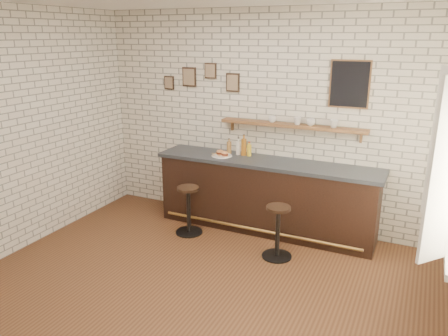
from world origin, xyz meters
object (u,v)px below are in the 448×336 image
at_px(shelf_cup_d, 334,124).
at_px(bar_stool_right, 278,230).
at_px(bar_stool_left, 189,209).
at_px(shelf_cup_b, 297,121).
at_px(shelf_cup_c, 311,122).
at_px(shelf_cup_a, 272,119).
at_px(bar_counter, 266,195).
at_px(ciabatta_sandwich, 222,153).
at_px(sandwich_plate, 222,156).
at_px(bitters_bottle_white, 238,148).
at_px(bitters_bottle_amber, 244,147).
at_px(condiment_bottle_yellow, 249,150).
at_px(bitters_bottle_brown, 229,147).

bearing_deg(shelf_cup_d, bar_stool_right, -133.79).
xyz_separation_m(bar_stool_left, shelf_cup_b, (1.26, 0.76, 1.19)).
bearing_deg(shelf_cup_c, shelf_cup_a, 92.54).
distance_m(bar_counter, bar_stool_left, 1.08).
xyz_separation_m(ciabatta_sandwich, shelf_cup_c, (1.16, 0.25, 0.49)).
xyz_separation_m(bar_counter, shelf_cup_a, (-0.01, 0.20, 1.04)).
height_order(shelf_cup_a, shelf_cup_b, shelf_cup_b).
xyz_separation_m(sandwich_plate, bar_stool_left, (-0.26, -0.51, -0.66)).
xyz_separation_m(bitters_bottle_white, shelf_cup_d, (1.30, 0.08, 0.44)).
height_order(bar_stool_right, shelf_cup_d, shelf_cup_d).
distance_m(bitters_bottle_amber, condiment_bottle_yellow, 0.09).
height_order(shelf_cup_a, shelf_cup_d, shelf_cup_d).
bearing_deg(bar_counter, bitters_bottle_white, 165.34).
relative_size(condiment_bottle_yellow, bar_stool_right, 0.31).
height_order(bitters_bottle_brown, shelf_cup_c, shelf_cup_c).
relative_size(sandwich_plate, bar_stool_right, 0.42).
distance_m(bar_counter, bitters_bottle_brown, 0.86).
bearing_deg(bitters_bottle_white, shelf_cup_a, 9.45).
xyz_separation_m(ciabatta_sandwich, bar_stool_left, (-0.27, -0.51, -0.70)).
relative_size(bitters_bottle_white, condiment_bottle_yellow, 1.21).
bearing_deg(shelf_cup_b, bitters_bottle_amber, 125.37).
bearing_deg(bitters_bottle_white, shelf_cup_b, 5.42).
bearing_deg(bitters_bottle_amber, shelf_cup_b, 6.03).
distance_m(condiment_bottle_yellow, shelf_cup_c, 0.95).
relative_size(sandwich_plate, shelf_cup_d, 2.55).
distance_m(condiment_bottle_yellow, shelf_cup_b, 0.80).
bearing_deg(bitters_bottle_brown, shelf_cup_d, 3.07).
xyz_separation_m(bitters_bottle_white, bitters_bottle_amber, (0.08, 0.00, 0.02)).
height_order(bitters_bottle_brown, condiment_bottle_yellow, bitters_bottle_brown).
bearing_deg(bitters_bottle_amber, bar_stool_right, -45.64).
height_order(condiment_bottle_yellow, bar_stool_right, condiment_bottle_yellow).
bearing_deg(bar_stool_right, bitters_bottle_white, 137.17).
xyz_separation_m(bitters_bottle_white, bar_stool_left, (-0.44, -0.69, -0.75)).
xyz_separation_m(bitters_bottle_white, bar_stool_right, (0.89, -0.82, -0.75)).
height_order(bar_counter, sandwich_plate, sandwich_plate).
bearing_deg(shelf_cup_d, bar_stool_left, -175.66).
distance_m(ciabatta_sandwich, shelf_cup_c, 1.29).
xyz_separation_m(bar_counter, shelf_cup_d, (0.82, 0.20, 1.04)).
distance_m(sandwich_plate, shelf_cup_a, 0.87).
bearing_deg(bitters_bottle_white, sandwich_plate, -135.31).
bearing_deg(condiment_bottle_yellow, bitters_bottle_brown, 180.00).
bearing_deg(bar_stool_left, shelf_cup_a, 40.17).
xyz_separation_m(condiment_bottle_yellow, shelf_cup_b, (0.65, 0.08, 0.45)).
distance_m(shelf_cup_a, shelf_cup_c, 0.53).
xyz_separation_m(bar_counter, ciabatta_sandwich, (-0.64, -0.05, 0.55)).
bearing_deg(bar_stool_left, bitters_bottle_amber, 52.69).
xyz_separation_m(bitters_bottle_amber, bar_stool_left, (-0.52, -0.69, -0.77)).
xyz_separation_m(bar_counter, bitters_bottle_amber, (-0.39, 0.12, 0.63)).
xyz_separation_m(condiment_bottle_yellow, shelf_cup_a, (0.30, 0.08, 0.45)).
relative_size(shelf_cup_a, shelf_cup_c, 0.93).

